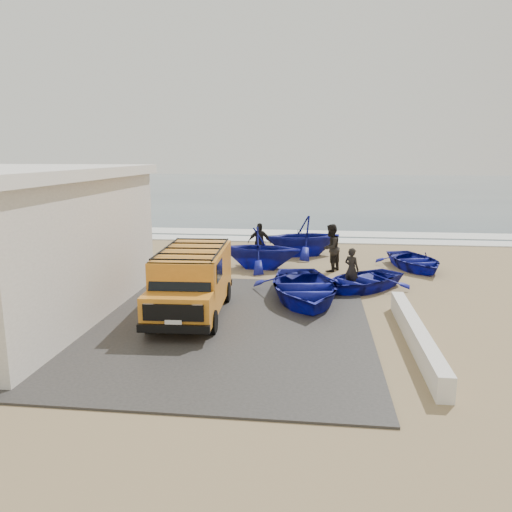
{
  "coord_description": "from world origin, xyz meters",
  "views": [
    {
      "loc": [
        2.45,
        -15.06,
        4.68
      ],
      "look_at": [
        0.45,
        1.74,
        1.2
      ],
      "focal_mm": 35.0,
      "sensor_mm": 36.0,
      "label": 1
    }
  ],
  "objects": [
    {
      "name": "fisherman_back",
      "position": [
        0.04,
        6.33,
        0.86
      ],
      "size": [
        1.07,
        0.62,
        1.72
      ],
      "primitive_type": "imported",
      "rotation": [
        0.0,
        0.0,
        0.21
      ],
      "color": "black",
      "rests_on": "ground"
    },
    {
      "name": "boat_near_right",
      "position": [
        4.1,
        2.11,
        0.36
      ],
      "size": [
        4.2,
        4.19,
        0.72
      ],
      "primitive_type": "imported",
      "rotation": [
        0.0,
        0.0,
        -0.8
      ],
      "color": "#121892",
      "rests_on": "ground"
    },
    {
      "name": "fisherman_middle",
      "position": [
        3.11,
        4.87,
        0.96
      ],
      "size": [
        1.09,
        1.17,
        1.92
      ],
      "primitive_type": "imported",
      "rotation": [
        0.0,
        0.0,
        -2.09
      ],
      "color": "black",
      "rests_on": "ground"
    },
    {
      "name": "boat_mid_left",
      "position": [
        0.27,
        5.0,
        0.86
      ],
      "size": [
        3.55,
        3.15,
        1.73
      ],
      "primitive_type": "imported",
      "rotation": [
        0.0,
        0.0,
        1.47
      ],
      "color": "#121892",
      "rests_on": "ground"
    },
    {
      "name": "fisherman_front",
      "position": [
        3.75,
        2.01,
        0.75
      ],
      "size": [
        0.66,
        0.62,
        1.51
      ],
      "primitive_type": "imported",
      "rotation": [
        0.0,
        0.0,
        2.51
      ],
      "color": "black",
      "rests_on": "ground"
    },
    {
      "name": "surf_wash",
      "position": [
        0.0,
        14.5,
        0.02
      ],
      "size": [
        180.0,
        2.2,
        0.04
      ],
      "primitive_type": "cube",
      "color": "white",
      "rests_on": "ground"
    },
    {
      "name": "ocean",
      "position": [
        0.0,
        56.0,
        0.0
      ],
      "size": [
        180.0,
        88.0,
        0.01
      ],
      "primitive_type": "cube",
      "color": "#385166",
      "rests_on": "ground"
    },
    {
      "name": "boat_near_left",
      "position": [
        2.14,
        0.51,
        0.46
      ],
      "size": [
        3.81,
        4.88,
        0.92
      ],
      "primitive_type": "imported",
      "rotation": [
        0.0,
        0.0,
        0.15
      ],
      "color": "#121892",
      "rests_on": "ground"
    },
    {
      "name": "boat_far_left",
      "position": [
        1.91,
        7.89,
        0.93
      ],
      "size": [
        4.33,
        4.03,
        1.87
      ],
      "primitive_type": "imported",
      "rotation": [
        0.0,
        0.0,
        -1.25
      ],
      "color": "#121892",
      "rests_on": "ground"
    },
    {
      "name": "surf_line",
      "position": [
        0.0,
        12.0,
        0.03
      ],
      "size": [
        180.0,
        1.6,
        0.06
      ],
      "primitive_type": "cube",
      "color": "white",
      "rests_on": "ground"
    },
    {
      "name": "van",
      "position": [
        -1.08,
        -1.26,
        1.07
      ],
      "size": [
        2.06,
        4.72,
        1.99
      ],
      "rotation": [
        0.0,
        0.0,
        0.05
      ],
      "color": "orange",
      "rests_on": "ground"
    },
    {
      "name": "slab",
      "position": [
        -2.0,
        -2.0,
        0.03
      ],
      "size": [
        12.0,
        10.0,
        0.05
      ],
      "primitive_type": "cube",
      "color": "#393634",
      "rests_on": "ground"
    },
    {
      "name": "boat_mid_right",
      "position": [
        6.57,
        5.61,
        0.36
      ],
      "size": [
        3.36,
        4.02,
        0.72
      ],
      "primitive_type": "imported",
      "rotation": [
        0.0,
        0.0,
        0.29
      ],
      "color": "#121892",
      "rests_on": "ground"
    },
    {
      "name": "parapet",
      "position": [
        5.0,
        -3.0,
        0.28
      ],
      "size": [
        0.35,
        6.0,
        0.55
      ],
      "primitive_type": "cube",
      "color": "silver",
      "rests_on": "ground"
    },
    {
      "name": "ground",
      "position": [
        0.0,
        0.0,
        0.0
      ],
      "size": [
        160.0,
        160.0,
        0.0
      ],
      "primitive_type": "plane",
      "color": "#947C55"
    }
  ]
}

